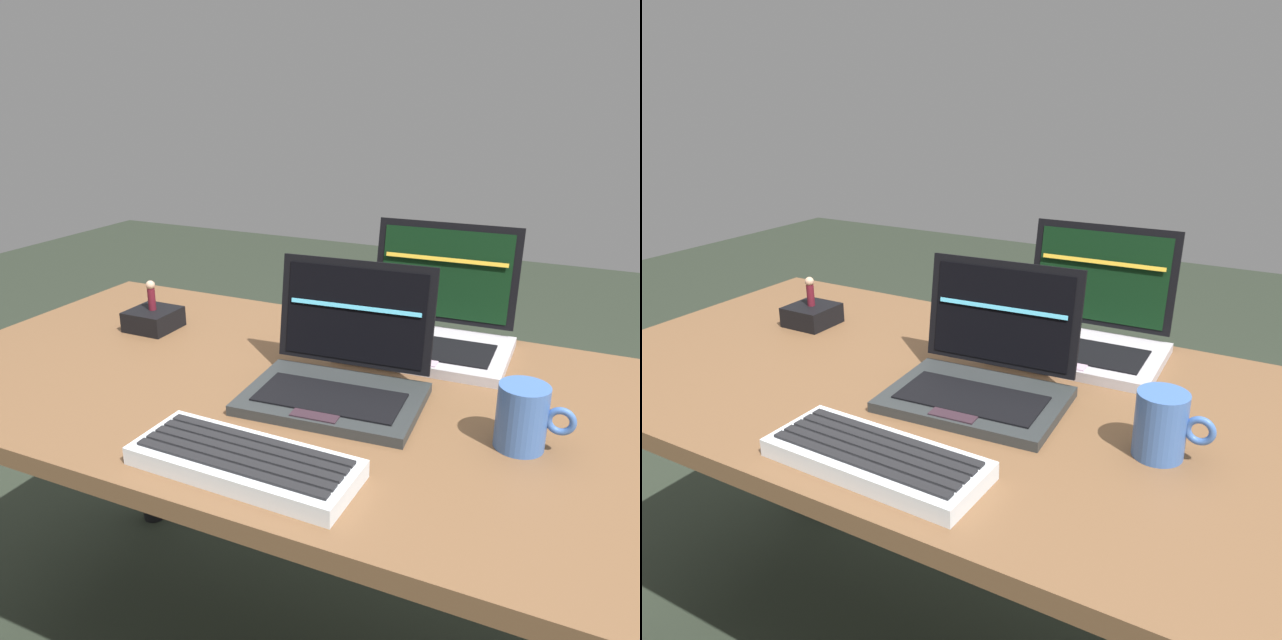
{
  "view_description": "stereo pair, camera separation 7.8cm",
  "coord_description": "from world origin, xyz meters",
  "views": [
    {
      "loc": [
        0.41,
        -0.95,
        1.23
      ],
      "look_at": [
        -0.0,
        -0.06,
        0.88
      ],
      "focal_mm": 36.09,
      "sensor_mm": 36.0,
      "label": 1
    },
    {
      "loc": [
        0.48,
        -0.91,
        1.23
      ],
      "look_at": [
        -0.0,
        -0.06,
        0.88
      ],
      "focal_mm": 36.09,
      "sensor_mm": 36.0,
      "label": 2
    }
  ],
  "objects": [
    {
      "name": "laptop_rear",
      "position": [
        0.1,
        0.27,
        0.77
      ],
      "size": [
        0.33,
        0.28,
        0.24
      ],
      "color": "#B3B0B6",
      "rests_on": "desk"
    },
    {
      "name": "laptop_front",
      "position": [
        0.01,
        -0.01,
        0.77
      ],
      "size": [
        0.31,
        0.26,
        0.22
      ],
      "color": "#2A2E2F",
      "rests_on": "desk"
    },
    {
      "name": "external_keyboard",
      "position": [
        -0.02,
        -0.29,
        0.74
      ],
      "size": [
        0.33,
        0.13,
        0.03
      ],
      "color": "silver",
      "rests_on": "desk"
    },
    {
      "name": "coffee_mug",
      "position": [
        0.33,
        -0.06,
        0.77
      ],
      "size": [
        0.11,
        0.07,
        0.1
      ],
      "color": "#3D64AB",
      "rests_on": "desk"
    },
    {
      "name": "desk",
      "position": [
        0.0,
        0.0,
        0.63
      ],
      "size": [
        1.61,
        0.78,
        0.72
      ],
      "color": "brown",
      "rests_on": "ground"
    },
    {
      "name": "figurine_stand",
      "position": [
        -0.5,
        0.12,
        0.75
      ],
      "size": [
        0.1,
        0.1,
        0.04
      ],
      "primitive_type": "cube",
      "color": "black",
      "rests_on": "desk"
    },
    {
      "name": "figurine",
      "position": [
        -0.5,
        0.12,
        0.8
      ],
      "size": [
        0.02,
        0.02,
        0.07
      ],
      "color": "maroon",
      "rests_on": "figurine_stand"
    }
  ]
}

